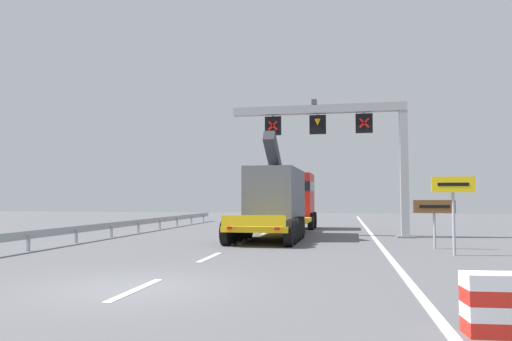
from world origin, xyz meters
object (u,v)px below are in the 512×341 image
at_px(exit_sign_yellow, 453,196).
at_px(overhead_lane_gantry, 345,132).
at_px(crash_barrier_striped, 500,304).
at_px(tourist_info_sign_brown, 434,211).
at_px(heavy_haul_truck_yellow, 283,199).

bearing_deg(exit_sign_yellow, overhead_lane_gantry, 115.63).
height_order(overhead_lane_gantry, crash_barrier_striped, overhead_lane_gantry).
relative_size(tourist_info_sign_brown, crash_barrier_striped, 1.88).
xyz_separation_m(heavy_haul_truck_yellow, exit_sign_yellow, (7.21, -9.31, 0.11)).
xyz_separation_m(exit_sign_yellow, crash_barrier_striped, (-1.59, -10.00, -1.65)).
xyz_separation_m(tourist_info_sign_brown, crash_barrier_striped, (-1.34, -12.20, -1.04)).
xyz_separation_m(overhead_lane_gantry, exit_sign_yellow, (3.69, -7.70, -3.45)).
bearing_deg(crash_barrier_striped, exit_sign_yellow, 80.99).
height_order(heavy_haul_truck_yellow, crash_barrier_striped, heavy_haul_truck_yellow).
bearing_deg(crash_barrier_striped, tourist_info_sign_brown, 83.73).
distance_m(overhead_lane_gantry, crash_barrier_striped, 18.54).
distance_m(heavy_haul_truck_yellow, exit_sign_yellow, 11.77).
height_order(exit_sign_yellow, tourist_info_sign_brown, exit_sign_yellow).
bearing_deg(tourist_info_sign_brown, exit_sign_yellow, -83.67).
distance_m(exit_sign_yellow, crash_barrier_striped, 10.26).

